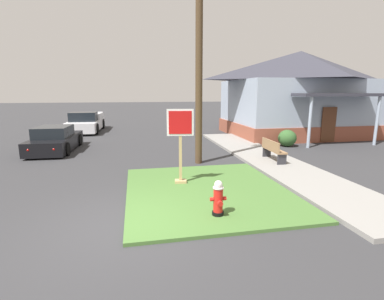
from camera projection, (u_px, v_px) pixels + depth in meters
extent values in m
plane|color=#333335|center=(128.00, 226.00, 6.22)|extent=(160.00, 160.00, 0.00)
cube|color=#477033|center=(207.00, 191.00, 8.36)|extent=(4.64, 5.32, 0.08)
cube|color=gray|center=(265.00, 158.00, 12.41)|extent=(2.20, 14.03, 0.12)
cylinder|color=black|center=(218.00, 213.00, 6.61)|extent=(0.28, 0.28, 0.08)
cylinder|color=red|center=(218.00, 200.00, 6.55)|extent=(0.22, 0.22, 0.57)
cylinder|color=silver|center=(218.00, 188.00, 6.49)|extent=(0.25, 0.25, 0.03)
sphere|color=silver|center=(218.00, 185.00, 6.47)|extent=(0.19, 0.19, 0.19)
cube|color=silver|center=(218.00, 182.00, 6.46)|extent=(0.04, 0.04, 0.04)
cylinder|color=red|center=(212.00, 199.00, 6.51)|extent=(0.08, 0.09, 0.09)
cylinder|color=red|center=(224.00, 198.00, 6.57)|extent=(0.08, 0.09, 0.09)
cylinder|color=red|center=(220.00, 203.00, 6.40)|extent=(0.12, 0.09, 0.12)
cube|color=tan|center=(180.00, 148.00, 8.76)|extent=(0.10, 0.10, 2.24)
cube|color=tan|center=(181.00, 181.00, 8.98)|extent=(0.39, 0.32, 0.08)
cube|color=white|center=(180.00, 122.00, 8.55)|extent=(0.81, 0.11, 0.81)
cube|color=red|center=(180.00, 123.00, 8.54)|extent=(0.69, 0.10, 0.69)
cylinder|color=black|center=(145.00, 193.00, 8.26)|extent=(0.70, 0.70, 0.02)
cube|color=black|center=(56.00, 143.00, 14.18)|extent=(1.88, 4.31, 0.64)
cube|color=black|center=(54.00, 132.00, 13.86)|extent=(1.56, 2.01, 0.56)
cylinder|color=black|center=(48.00, 141.00, 15.35)|extent=(0.24, 0.63, 0.62)
cylinder|color=black|center=(79.00, 140.00, 15.60)|extent=(0.24, 0.63, 0.62)
cylinder|color=black|center=(28.00, 150.00, 12.80)|extent=(0.24, 0.63, 0.62)
cylinder|color=black|center=(66.00, 149.00, 13.05)|extent=(0.24, 0.63, 0.62)
sphere|color=white|center=(57.00, 136.00, 16.09)|extent=(0.14, 0.14, 0.14)
sphere|color=red|center=(28.00, 150.00, 12.07)|extent=(0.12, 0.12, 0.12)
sphere|color=white|center=(76.00, 135.00, 16.26)|extent=(0.14, 0.14, 0.14)
sphere|color=red|center=(54.00, 149.00, 12.23)|extent=(0.12, 0.12, 0.12)
cube|color=silver|center=(86.00, 125.00, 21.17)|extent=(2.18, 5.46, 0.68)
cube|color=black|center=(83.00, 117.00, 20.31)|extent=(1.83, 1.45, 0.68)
cube|color=silver|center=(101.00, 116.00, 22.13)|extent=(0.16, 2.27, 0.44)
cube|color=silver|center=(75.00, 116.00, 21.81)|extent=(0.16, 2.27, 0.44)
cube|color=silver|center=(92.00, 114.00, 23.62)|extent=(1.84, 0.15, 0.44)
cylinder|color=black|center=(96.00, 129.00, 19.79)|extent=(0.28, 0.77, 0.76)
cylinder|color=black|center=(67.00, 129.00, 19.46)|extent=(0.28, 0.77, 0.76)
cylinder|color=black|center=(102.00, 124.00, 22.92)|extent=(0.28, 0.77, 0.76)
cylinder|color=black|center=(77.00, 124.00, 22.60)|extent=(0.28, 0.77, 0.76)
cube|color=#93704C|center=(274.00, 150.00, 11.64)|extent=(0.46, 1.59, 0.06)
cube|color=#93704C|center=(270.00, 145.00, 11.57)|extent=(0.11, 1.58, 0.38)
cube|color=#2D2D33|center=(282.00, 159.00, 11.01)|extent=(0.36, 0.07, 0.41)
cube|color=#2D2D33|center=(267.00, 152.00, 12.37)|extent=(0.36, 0.07, 0.41)
cylinder|color=#4C3823|center=(199.00, 52.00, 10.90)|extent=(0.28, 0.28, 8.77)
cube|color=brown|center=(296.00, 128.00, 19.71)|extent=(9.06, 6.70, 0.90)
cube|color=#9EADC1|center=(298.00, 101.00, 19.34)|extent=(8.88, 6.56, 2.76)
pyramid|color=#33333D|center=(300.00, 66.00, 18.88)|extent=(9.51, 7.03, 1.88)
cube|color=#33333D|center=(340.00, 95.00, 15.36)|extent=(4.98, 1.40, 0.16)
cylinder|color=#9EADC1|center=(310.00, 122.00, 14.71)|extent=(0.16, 0.16, 2.74)
cylinder|color=#9EADC1|center=(377.00, 120.00, 15.50)|extent=(0.16, 0.16, 2.74)
cube|color=brown|center=(329.00, 125.00, 16.35)|extent=(0.90, 0.06, 2.00)
ellipsoid|color=#325A2A|center=(287.00, 138.00, 15.30)|extent=(0.96, 0.96, 0.90)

